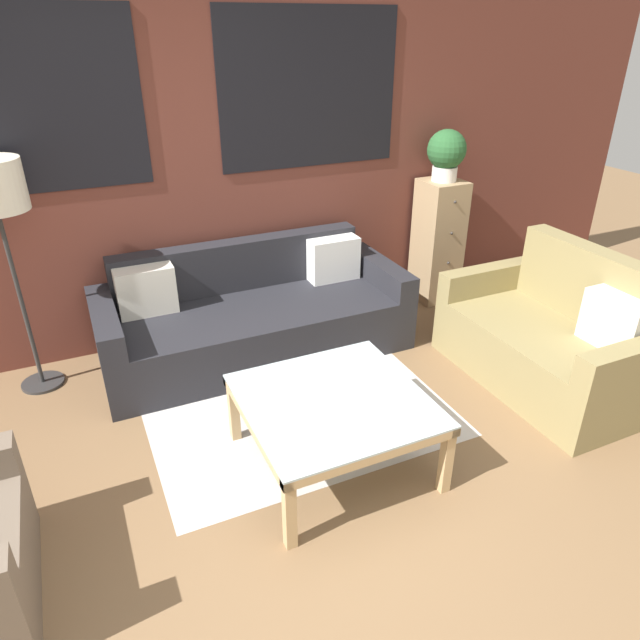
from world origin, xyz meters
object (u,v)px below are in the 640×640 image
(drawer_cabinet, at_px, (438,242))
(potted_plant, at_px, (446,153))
(couch_dark, at_px, (254,317))
(coffee_table, at_px, (334,408))
(settee_vintage, at_px, (552,341))

(drawer_cabinet, relative_size, potted_plant, 2.58)
(couch_dark, relative_size, drawer_cabinet, 2.09)
(drawer_cabinet, height_order, potted_plant, potted_plant)
(coffee_table, xyz_separation_m, drawer_cabinet, (1.79, 1.62, 0.16))
(settee_vintage, relative_size, drawer_cabinet, 1.33)
(coffee_table, bearing_deg, couch_dark, 89.42)
(coffee_table, height_order, drawer_cabinet, drawer_cabinet)
(settee_vintage, xyz_separation_m, coffee_table, (-1.72, -0.15, 0.07))
(potted_plant, bearing_deg, settee_vintage, -92.70)
(potted_plant, bearing_deg, drawer_cabinet, -90.00)
(drawer_cabinet, xyz_separation_m, potted_plant, (0.00, 0.00, 0.76))
(settee_vintage, xyz_separation_m, drawer_cabinet, (0.07, 1.47, 0.22))
(couch_dark, relative_size, coffee_table, 2.34)
(settee_vintage, xyz_separation_m, potted_plant, (0.07, 1.47, 0.98))
(drawer_cabinet, bearing_deg, couch_dark, -172.58)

